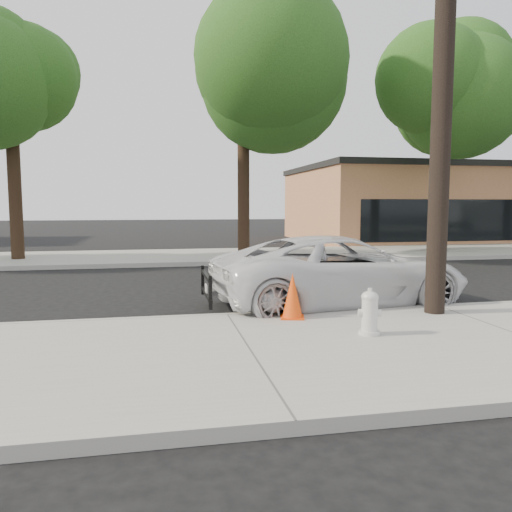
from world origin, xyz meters
The scene contains 12 objects.
ground centered at (0.00, 0.00, 0.00)m, with size 120.00×120.00×0.00m, color black.
near_sidewalk centered at (0.00, -4.30, 0.07)m, with size 90.00×4.40×0.15m, color gray.
far_sidewalk centered at (0.00, 8.50, 0.07)m, with size 90.00×5.00×0.15m, color gray.
curb_near centered at (0.00, -2.10, 0.07)m, with size 90.00×0.12×0.16m, color #9E9B93.
building_main centered at (16.00, 16.00, 2.00)m, with size 18.00×10.00×4.00m, color #B07049.
utility_pole centered at (3.60, -2.70, 4.70)m, with size 1.40×0.34×9.00m.
tree_b centered at (-5.81, 8.06, 6.15)m, with size 4.34×4.20×8.45m.
tree_c centered at (2.22, 7.64, 6.91)m, with size 4.96×4.80×9.55m.
tree_d centered at (10.20, 7.95, 6.37)m, with size 4.50×4.35×8.75m.
police_cruiser centered at (2.43, -1.16, 0.71)m, with size 2.37×5.14×1.43m, color silver.
fire_hydrant centered at (1.85, -3.87, 0.46)m, with size 0.35×0.31×0.64m.
traffic_cone centered at (1.03, -2.62, 0.52)m, with size 0.47×0.47×0.76m.
Camera 1 is at (-1.16, -10.56, 2.04)m, focal length 35.00 mm.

